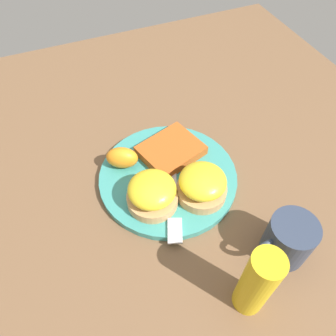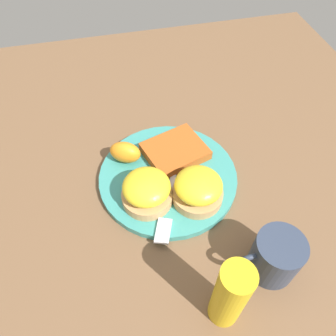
{
  "view_description": "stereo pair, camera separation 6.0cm",
  "coord_description": "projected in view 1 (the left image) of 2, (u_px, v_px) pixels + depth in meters",
  "views": [
    {
      "loc": [
        0.14,
        0.35,
        0.5
      ],
      "look_at": [
        0.0,
        0.0,
        0.03
      ],
      "focal_mm": 35.0,
      "sensor_mm": 36.0,
      "label": 1
    },
    {
      "loc": [
        0.09,
        0.36,
        0.5
      ],
      "look_at": [
        0.0,
        0.0,
        0.03
      ],
      "focal_mm": 35.0,
      "sensor_mm": 36.0,
      "label": 2
    }
  ],
  "objects": [
    {
      "name": "plate",
      "position": [
        168.0,
        177.0,
        0.62
      ],
      "size": [
        0.26,
        0.26,
        0.01
      ],
      "primitive_type": "cylinder",
      "color": "teal",
      "rests_on": "ground_plane"
    },
    {
      "name": "hashbrown_patty",
      "position": [
        171.0,
        150.0,
        0.64
      ],
      "size": [
        0.13,
        0.12,
        0.02
      ],
      "primitive_type": "cube",
      "rotation": [
        0.0,
        0.0,
        0.3
      ],
      "color": "#AE501C",
      "rests_on": "plate"
    },
    {
      "name": "orange_wedge",
      "position": [
        122.0,
        158.0,
        0.61
      ],
      "size": [
        0.07,
        0.06,
        0.04
      ],
      "primitive_type": "ellipsoid",
      "rotation": [
        0.0,
        0.0,
        5.82
      ],
      "color": "orange",
      "rests_on": "plate"
    },
    {
      "name": "condiment_bottle",
      "position": [
        257.0,
        283.0,
        0.43
      ],
      "size": [
        0.04,
        0.04,
        0.14
      ],
      "primitive_type": "cylinder",
      "color": "gold",
      "rests_on": "ground_plane"
    },
    {
      "name": "sandwich_benedict_right",
      "position": [
        202.0,
        185.0,
        0.57
      ],
      "size": [
        0.09,
        0.09,
        0.06
      ],
      "color": "tan",
      "rests_on": "plate"
    },
    {
      "name": "cup",
      "position": [
        288.0,
        240.0,
        0.5
      ],
      "size": [
        0.1,
        0.07,
        0.08
      ],
      "color": "#2D384C",
      "rests_on": "ground_plane"
    },
    {
      "name": "sandwich_benedict_left",
      "position": [
        152.0,
        193.0,
        0.56
      ],
      "size": [
        0.09,
        0.09,
        0.06
      ],
      "color": "tan",
      "rests_on": "plate"
    },
    {
      "name": "fork",
      "position": [
        174.0,
        194.0,
        0.59
      ],
      "size": [
        0.1,
        0.21,
        0.0
      ],
      "color": "silver",
      "rests_on": "plate"
    },
    {
      "name": "ground_plane",
      "position": [
        168.0,
        179.0,
        0.63
      ],
      "size": [
        1.1,
        1.1,
        0.0
      ],
      "primitive_type": "plane",
      "color": "brown"
    }
  ]
}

